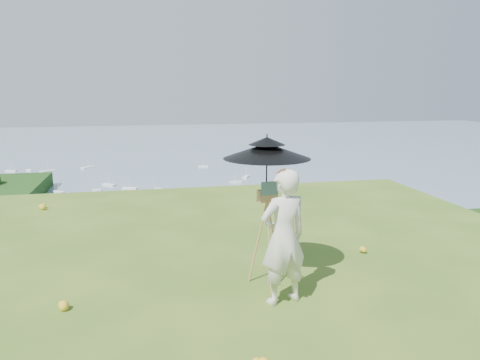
{
  "coord_description": "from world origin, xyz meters",
  "views": [
    {
      "loc": [
        -0.33,
        -5.92,
        2.79
      ],
      "look_at": [
        1.43,
        2.58,
        1.06
      ],
      "focal_mm": 35.0,
      "sensor_mm": 36.0,
      "label": 1
    }
  ],
  "objects": [
    {
      "name": "slope_trees",
      "position": [
        0.0,
        35.0,
        -15.0
      ],
      "size": [
        110.0,
        50.0,
        6.0
      ],
      "primitive_type": null,
      "color": "#204A16",
      "rests_on": "forest_slope"
    },
    {
      "name": "bay_water",
      "position": [
        0.0,
        240.0,
        -34.0
      ],
      "size": [
        700.0,
        700.0,
        0.0
      ],
      "primitive_type": "plane",
      "color": "#7186A1",
      "rests_on": "ground"
    },
    {
      "name": "painter_cap",
      "position": [
        1.38,
        -0.42,
        1.74
      ],
      "size": [
        0.25,
        0.28,
        0.1
      ],
      "primitive_type": null,
      "rotation": [
        0.0,
        0.0,
        0.28
      ],
      "color": "#CB6F7A",
      "rests_on": "painter"
    },
    {
      "name": "wildflowers",
      "position": [
        0.0,
        0.25,
        0.06
      ],
      "size": [
        10.0,
        10.5,
        0.12
      ],
      "primitive_type": null,
      "color": "gold",
      "rests_on": "ground"
    },
    {
      "name": "harbor_town",
      "position": [
        0.0,
        75.0,
        -29.5
      ],
      "size": [
        110.0,
        22.0,
        5.0
      ],
      "primitive_type": null,
      "color": "beige",
      "rests_on": "shoreline_tier"
    },
    {
      "name": "sun_umbrella",
      "position": [
        1.32,
        0.22,
        1.71
      ],
      "size": [
        1.47,
        1.47,
        0.92
      ],
      "primitive_type": null,
      "rotation": [
        0.0,
        0.0,
        0.25
      ],
      "color": "black",
      "rests_on": "field_easel"
    },
    {
      "name": "ground",
      "position": [
        0.0,
        0.0,
        0.0
      ],
      "size": [
        14.0,
        14.0,
        0.0
      ],
      "primitive_type": "plane",
      "color": "#3D651D",
      "rests_on": "ground"
    },
    {
      "name": "painter",
      "position": [
        1.38,
        -0.42,
        0.89
      ],
      "size": [
        0.74,
        0.58,
        1.79
      ],
      "primitive_type": "imported",
      "rotation": [
        0.0,
        0.0,
        3.4
      ],
      "color": "beige",
      "rests_on": "ground"
    },
    {
      "name": "field_easel",
      "position": [
        1.33,
        0.19,
        0.76
      ],
      "size": [
        0.67,
        0.67,
        1.52
      ],
      "primitive_type": null,
      "rotation": [
        0.0,
        0.0,
        0.19
      ],
      "color": "#A87946",
      "rests_on": "ground"
    },
    {
      "name": "moored_boats",
      "position": [
        -12.5,
        161.0,
        -33.65
      ],
      "size": [
        140.0,
        140.0,
        0.7
      ],
      "primitive_type": null,
      "color": "white",
      "rests_on": "bay_water"
    },
    {
      "name": "shoreline_tier",
      "position": [
        0.0,
        75.0,
        -36.0
      ],
      "size": [
        170.0,
        28.0,
        8.0
      ],
      "primitive_type": "cube",
      "color": "#6D6457",
      "rests_on": "bay_water"
    }
  ]
}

